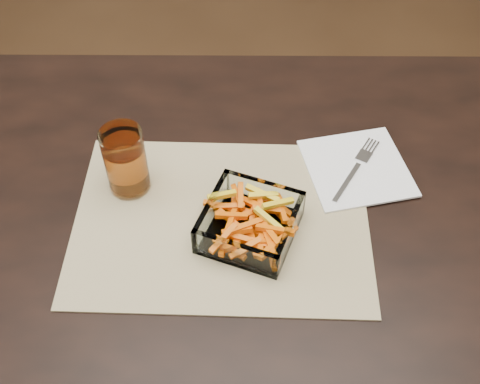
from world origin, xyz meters
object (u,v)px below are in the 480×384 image
at_px(fork, 357,167).
at_px(dining_table, 285,272).
at_px(tumbler, 126,163).
at_px(glass_bowl, 250,224).

bearing_deg(fork, dining_table, -99.15).
distance_m(tumbler, fork, 0.37).
bearing_deg(glass_bowl, fork, 36.49).
bearing_deg(glass_bowl, dining_table, -10.90).
height_order(dining_table, tumbler, tumbler).
bearing_deg(dining_table, fork, 50.16).
bearing_deg(dining_table, glass_bowl, 169.10).
height_order(tumbler, fork, tumbler).
distance_m(glass_bowl, tumbler, 0.22).
relative_size(glass_bowl, fork, 1.16).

